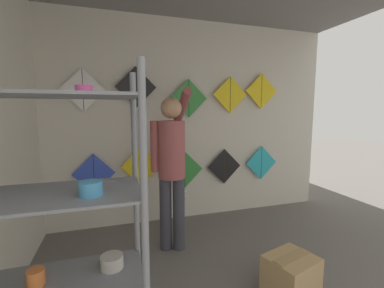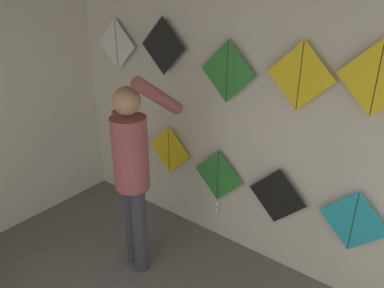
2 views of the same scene
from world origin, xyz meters
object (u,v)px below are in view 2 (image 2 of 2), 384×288
kite_4 (353,222)px  kite_5 (117,44)px  kite_2 (218,178)px  kite_9 (377,78)px  kite_0 (129,144)px  kite_7 (227,72)px  kite_6 (163,46)px  kite_1 (169,150)px  kite_3 (277,196)px  shopkeeper (133,166)px  kite_8 (300,76)px

kite_4 → kite_5: size_ratio=1.00×
kite_2 → kite_9: kite_9 is taller
kite_0 → kite_7: bearing=0.0°
kite_6 → kite_7: 0.73m
kite_1 → kite_3: size_ratio=1.00×
kite_1 → kite_5: (-0.68, 0.00, 1.00)m
kite_4 → kite_9: 1.10m
kite_1 → kite_9: size_ratio=1.00×
kite_7 → kite_3: bearing=0.0°
kite_2 → kite_0: bearing=-180.0°
shopkeeper → kite_9: kite_9 is taller
shopkeeper → kite_4: size_ratio=3.42×
kite_0 → kite_4: (2.46, 0.00, 0.04)m
shopkeeper → kite_4: (1.61, 0.74, -0.27)m
kite_2 → shopkeeper: bearing=-115.9°
kite_4 → kite_9: bearing=180.0°
shopkeeper → kite_2: bearing=81.0°
kite_9 → kite_0: bearing=-180.0°
shopkeeper → kite_0: (-0.85, 0.74, -0.31)m
kite_5 → kite_8: kite_5 is taller
shopkeeper → kite_5: size_ratio=3.42×
shopkeeper → kite_6: size_ratio=3.42×
kite_5 → kite_6: (0.64, 0.00, 0.05)m
kite_4 → kite_7: bearing=180.0°
kite_7 → kite_2: bearing=-179.3°
kite_0 → kite_7: kite_7 is taller
kite_8 → kite_1: bearing=180.0°
kite_9 → shopkeeper: bearing=-154.6°
kite_0 → kite_6: 1.28m
shopkeeper → kite_7: 1.11m
kite_0 → kite_3: 1.83m
kite_4 → kite_1: bearing=180.0°
kite_4 → kite_6: (-1.90, 0.00, 1.11)m
kite_4 → kite_9: kite_9 is taller
kite_0 → kite_5: kite_5 is taller
kite_4 → kite_9: (-0.04, 0.00, 1.10)m
kite_3 → kite_4: (0.63, 0.00, 0.02)m
kite_1 → kite_4: size_ratio=1.00×
kite_7 → shopkeeper: bearing=-119.5°
kite_2 → kite_8: bearing=0.1°
kite_1 → kite_3: 1.23m
kite_6 → kite_7: bearing=0.0°
shopkeeper → kite_1: shopkeeper is taller
kite_1 → kite_5: kite_5 is taller
kite_3 → kite_2: bearing=-179.9°
kite_6 → kite_2: bearing=-0.1°
kite_7 → kite_8: 0.63m
shopkeeper → kite_6: (-0.29, 0.74, 0.84)m
kite_8 → kite_7: bearing=180.0°
kite_6 → kite_7: size_ratio=1.00×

